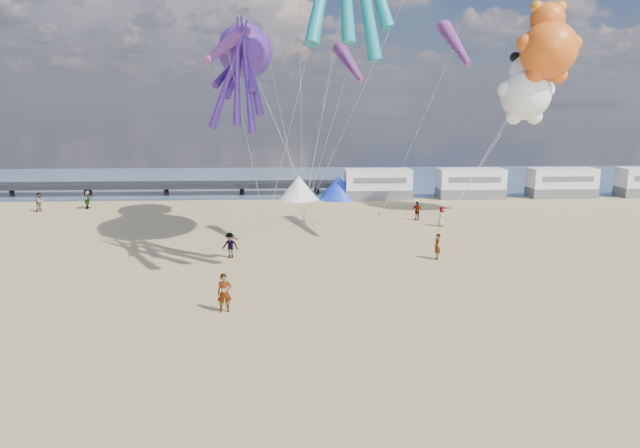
{
  "coord_description": "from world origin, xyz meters",
  "views": [
    {
      "loc": [
        -2.82,
        -16.66,
        9.28
      ],
      "look_at": [
        -1.63,
        6.0,
        4.55
      ],
      "focal_mm": 32.0,
      "sensor_mm": 36.0,
      "label": 1
    }
  ],
  "objects_px": {
    "sandbag_c": "(447,220)",
    "beachgoer_5": "(437,246)",
    "motorhome_2": "(562,183)",
    "beachgoer_3": "(417,211)",
    "standing_person": "(224,293)",
    "windsock_left": "(227,44)",
    "tent_white": "(299,188)",
    "kite_octopus_purple": "(245,51)",
    "sandbag_b": "(317,224)",
    "sandbag_e": "(303,222)",
    "beachgoer_1": "(40,202)",
    "motorhome_1": "(471,183)",
    "sandbag_d": "(382,214)",
    "windsock_mid": "(456,44)",
    "beachgoer_2": "(230,245)",
    "sandbag_a": "(266,229)",
    "tent_blue": "(338,187)",
    "beachgoer_4": "(87,199)",
    "windsock_right": "(350,64)",
    "beachgoer_0": "(442,217)",
    "motorhome_0": "(378,184)",
    "kite_panda": "(526,95)",
    "kite_teddy_orange": "(549,50)"
  },
  "relations": [
    {
      "from": "motorhome_1",
      "to": "sandbag_d",
      "type": "xyz_separation_m",
      "value": [
        -10.48,
        -8.73,
        -1.39
      ]
    },
    {
      "from": "motorhome_0",
      "to": "windsock_right",
      "type": "bearing_deg",
      "value": -103.76
    },
    {
      "from": "sandbag_e",
      "to": "beachgoer_1",
      "type": "bearing_deg",
      "value": 164.72
    },
    {
      "from": "sandbag_e",
      "to": "sandbag_a",
      "type": "bearing_deg",
      "value": -138.47
    },
    {
      "from": "sandbag_b",
      "to": "motorhome_2",
      "type": "bearing_deg",
      "value": 26.26
    },
    {
      "from": "kite_octopus_purple",
      "to": "windsock_mid",
      "type": "relative_size",
      "value": 1.52
    },
    {
      "from": "motorhome_2",
      "to": "tent_blue",
      "type": "bearing_deg",
      "value": 180.0
    },
    {
      "from": "tent_white",
      "to": "beachgoer_2",
      "type": "distance_m",
      "value": 22.73
    },
    {
      "from": "tent_white",
      "to": "kite_octopus_purple",
      "type": "height_order",
      "value": "kite_octopus_purple"
    },
    {
      "from": "beachgoer_3",
      "to": "windsock_left",
      "type": "distance_m",
      "value": 20.29
    },
    {
      "from": "sandbag_c",
      "to": "standing_person",
      "type": "bearing_deg",
      "value": -128.24
    },
    {
      "from": "motorhome_2",
      "to": "beachgoer_3",
      "type": "distance_m",
      "value": 20.66
    },
    {
      "from": "kite_panda",
      "to": "sandbag_e",
      "type": "bearing_deg",
      "value": 164.74
    },
    {
      "from": "windsock_left",
      "to": "sandbag_a",
      "type": "bearing_deg",
      "value": 75.02
    },
    {
      "from": "sandbag_d",
      "to": "windsock_right",
      "type": "bearing_deg",
      "value": -108.81
    },
    {
      "from": "windsock_left",
      "to": "sandbag_e",
      "type": "bearing_deg",
      "value": 65.64
    },
    {
      "from": "beachgoer_2",
      "to": "beachgoer_4",
      "type": "height_order",
      "value": "beachgoer_4"
    },
    {
      "from": "beachgoer_2",
      "to": "windsock_right",
      "type": "relative_size",
      "value": 0.34
    },
    {
      "from": "beachgoer_0",
      "to": "kite_teddy_orange",
      "type": "relative_size",
      "value": 0.21
    },
    {
      "from": "sandbag_c",
      "to": "beachgoer_5",
      "type": "bearing_deg",
      "value": -108.21
    },
    {
      "from": "standing_person",
      "to": "windsock_mid",
      "type": "distance_m",
      "value": 22.13
    },
    {
      "from": "standing_person",
      "to": "beachgoer_2",
      "type": "xyz_separation_m",
      "value": [
        -0.71,
        9.45,
        -0.1
      ]
    },
    {
      "from": "windsock_mid",
      "to": "tent_white",
      "type": "bearing_deg",
      "value": 117.8
    },
    {
      "from": "beachgoer_3",
      "to": "windsock_left",
      "type": "height_order",
      "value": "windsock_left"
    },
    {
      "from": "kite_panda",
      "to": "windsock_left",
      "type": "distance_m",
      "value": 25.14
    },
    {
      "from": "beachgoer_4",
      "to": "beachgoer_2",
      "type": "bearing_deg",
      "value": -140.05
    },
    {
      "from": "motorhome_0",
      "to": "beachgoer_5",
      "type": "xyz_separation_m",
      "value": [
        0.12,
        -23.23,
        -0.69
      ]
    },
    {
      "from": "windsock_right",
      "to": "sandbag_d",
      "type": "bearing_deg",
      "value": 57.24
    },
    {
      "from": "beachgoer_5",
      "to": "sandbag_c",
      "type": "relative_size",
      "value": 3.24
    },
    {
      "from": "motorhome_1",
      "to": "tent_white",
      "type": "xyz_separation_m",
      "value": [
        -17.5,
        0.0,
        -0.3
      ]
    },
    {
      "from": "motorhome_2",
      "to": "sandbag_b",
      "type": "relative_size",
      "value": 13.2
    },
    {
      "from": "tent_blue",
      "to": "beachgoer_4",
      "type": "xyz_separation_m",
      "value": [
        -23.44,
        -4.14,
        -0.31
      ]
    },
    {
      "from": "tent_white",
      "to": "kite_octopus_purple",
      "type": "bearing_deg",
      "value": -109.05
    },
    {
      "from": "beachgoer_1",
      "to": "beachgoer_3",
      "type": "bearing_deg",
      "value": -78.89
    },
    {
      "from": "windsock_right",
      "to": "beachgoer_5",
      "type": "bearing_deg",
      "value": -38.09
    },
    {
      "from": "sandbag_b",
      "to": "beachgoer_2",
      "type": "bearing_deg",
      "value": -121.43
    },
    {
      "from": "windsock_left",
      "to": "windsock_mid",
      "type": "relative_size",
      "value": 1.13
    },
    {
      "from": "standing_person",
      "to": "beachgoer_1",
      "type": "bearing_deg",
      "value": 116.8
    },
    {
      "from": "motorhome_0",
      "to": "beachgoer_5",
      "type": "height_order",
      "value": "motorhome_0"
    },
    {
      "from": "tent_white",
      "to": "sandbag_b",
      "type": "height_order",
      "value": "tent_white"
    },
    {
      "from": "standing_person",
      "to": "windsock_left",
      "type": "height_order",
      "value": "windsock_left"
    },
    {
      "from": "sandbag_b",
      "to": "kite_panda",
      "type": "xyz_separation_m",
      "value": [
        17.33,
        3.07,
        9.99
      ]
    },
    {
      "from": "tent_blue",
      "to": "sandbag_a",
      "type": "distance_m",
      "value": 15.89
    },
    {
      "from": "sandbag_d",
      "to": "kite_octopus_purple",
      "type": "distance_m",
      "value": 17.53
    },
    {
      "from": "motorhome_2",
      "to": "windsock_right",
      "type": "height_order",
      "value": "windsock_right"
    },
    {
      "from": "tent_white",
      "to": "beachgoer_0",
      "type": "relative_size",
      "value": 2.54
    },
    {
      "from": "kite_octopus_purple",
      "to": "sandbag_e",
      "type": "bearing_deg",
      "value": 4.42
    },
    {
      "from": "beachgoer_2",
      "to": "windsock_mid",
      "type": "xyz_separation_m",
      "value": [
        14.38,
        2.96,
        12.3
      ]
    },
    {
      "from": "motorhome_0",
      "to": "windsock_left",
      "type": "distance_m",
      "value": 25.21
    },
    {
      "from": "motorhome_1",
      "to": "sandbag_a",
      "type": "distance_m",
      "value": 24.83
    }
  ]
}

